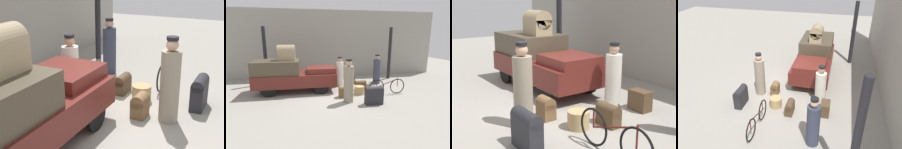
# 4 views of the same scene
# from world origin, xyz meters

# --- Properties ---
(ground_plane) EXTENTS (30.00, 30.00, 0.00)m
(ground_plane) POSITION_xyz_m (0.00, 0.00, 0.00)
(ground_plane) COLOR gray
(canopy_pillar_right) EXTENTS (0.20, 0.20, 3.33)m
(canopy_pillar_right) POSITION_xyz_m (4.11, 2.69, 1.67)
(canopy_pillar_right) COLOR black
(canopy_pillar_right) RESTS_ON ground
(truck) EXTENTS (3.98, 1.67, 1.62)m
(truck) POSITION_xyz_m (-2.06, 0.92, 0.88)
(truck) COLOR black
(truck) RESTS_ON ground
(bicycle) EXTENTS (1.82, 0.04, 0.80)m
(bicycle) POSITION_xyz_m (2.54, -0.38, 0.38)
(bicycle) COLOR black
(bicycle) RESTS_ON ground
(wicker_basket) EXTENTS (0.48, 0.48, 0.39)m
(wicker_basket) POSITION_xyz_m (1.21, -0.13, 0.20)
(wicker_basket) COLOR tan
(wicker_basket) RESTS_ON ground
(porter_standing_middle) EXTENTS (0.42, 0.42, 1.87)m
(porter_standing_middle) POSITION_xyz_m (0.44, -1.05, 0.86)
(porter_standing_middle) COLOR gray
(porter_standing_middle) RESTS_ON ground
(conductor_in_dark_uniform) EXTENTS (0.41, 0.41, 1.73)m
(conductor_in_dark_uniform) POSITION_xyz_m (2.79, 1.56, 0.79)
(conductor_in_dark_uniform) COLOR #33384C
(conductor_in_dark_uniform) RESTS_ON ground
(porter_lifting_near_truck) EXTENTS (0.41, 0.41, 1.66)m
(porter_lifting_near_truck) POSITION_xyz_m (0.55, 1.52, 0.75)
(porter_lifting_near_truck) COLOR silver
(porter_lifting_near_truck) RESTS_ON ground
(trunk_large_brown) EXTENTS (0.53, 0.34, 0.52)m
(trunk_large_brown) POSITION_xyz_m (1.22, 1.81, 0.26)
(trunk_large_brown) COLOR #4C3823
(trunk_large_brown) RESTS_ON ground
(suitcase_tan_flat) EXTENTS (0.42, 0.31, 0.54)m
(suitcase_tan_flat) POSITION_xyz_m (0.35, -0.42, 0.28)
(suitcase_tan_flat) COLOR brown
(suitcase_tan_flat) RESTS_ON ground
(trunk_wicker_pale) EXTENTS (0.74, 0.29, 0.77)m
(trunk_wicker_pale) POSITION_xyz_m (1.42, -1.50, 0.41)
(trunk_wicker_pale) COLOR #232328
(trunk_wicker_pale) RESTS_ON ground
(trunk_barrel_dark) EXTENTS (0.56, 0.27, 0.51)m
(trunk_barrel_dark) POSITION_xyz_m (1.47, 0.50, 0.26)
(trunk_barrel_dark) COLOR #4C3823
(trunk_barrel_dark) RESTS_ON ground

